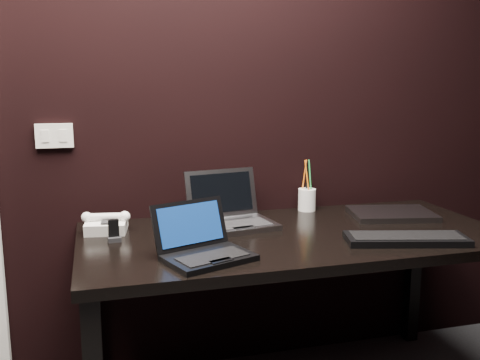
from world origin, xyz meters
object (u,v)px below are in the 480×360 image
object	(u,v)px
closed_laptop	(392,214)
mobile_phone	(114,233)
desk	(294,251)
silver_laptop	(231,216)
desk_phone	(106,224)
netbook	(203,248)
pen_cup	(307,199)
ext_keyboard	(406,239)

from	to	relation	value
closed_laptop	mobile_phone	xyz separation A→B (m)	(-1.23, -0.05, 0.02)
desk	silver_laptop	xyz separation A→B (m)	(-0.22, 0.17, 0.12)
desk_phone	mobile_phone	size ratio (longest dim) A/B	2.37
closed_laptop	silver_laptop	bearing A→B (deg)	177.01
mobile_phone	netbook	bearing A→B (deg)	-44.66
netbook	closed_laptop	world-z (taller)	netbook
silver_laptop	mobile_phone	world-z (taller)	silver_laptop
silver_laptop	pen_cup	distance (m)	0.45
silver_laptop	ext_keyboard	size ratio (longest dim) A/B	0.76
silver_laptop	closed_laptop	distance (m)	0.74
netbook	ext_keyboard	bearing A→B (deg)	-1.85
ext_keyboard	desk_phone	world-z (taller)	desk_phone
desk	mobile_phone	distance (m)	0.72
mobile_phone	ext_keyboard	bearing A→B (deg)	-16.26
desk	desk_phone	world-z (taller)	desk_phone
netbook	pen_cup	world-z (taller)	pen_cup
ext_keyboard	silver_laptop	bearing A→B (deg)	145.21
desk	ext_keyboard	world-z (taller)	ext_keyboard
desk_phone	mobile_phone	distance (m)	0.13
desk	ext_keyboard	bearing A→B (deg)	-32.81
desk_phone	ext_keyboard	bearing A→B (deg)	-22.01
netbook	desk_phone	distance (m)	0.52
desk_phone	pen_cup	xyz separation A→B (m)	(0.93, 0.13, 0.02)
netbook	ext_keyboard	xyz separation A→B (m)	(0.78, -0.03, -0.02)
ext_keyboard	desk_phone	size ratio (longest dim) A/B	2.41
ext_keyboard	desk_phone	bearing A→B (deg)	157.99
desk	mobile_phone	bearing A→B (deg)	173.71
silver_laptop	desk_phone	bearing A→B (deg)	175.79
silver_laptop	desk_phone	world-z (taller)	silver_laptop
netbook	ext_keyboard	size ratio (longest dim) A/B	0.74
desk	pen_cup	world-z (taller)	pen_cup
mobile_phone	pen_cup	world-z (taller)	pen_cup
desk_phone	pen_cup	distance (m)	0.94
desk	netbook	size ratio (longest dim) A/B	4.77
silver_laptop	closed_laptop	xyz separation A→B (m)	(0.74, -0.04, -0.03)
silver_laptop	closed_laptop	bearing A→B (deg)	-2.99
netbook	pen_cup	size ratio (longest dim) A/B	1.47
netbook	closed_laptop	bearing A→B (deg)	19.97
ext_keyboard	mobile_phone	bearing A→B (deg)	163.74
closed_laptop	mobile_phone	bearing A→B (deg)	-177.50
netbook	closed_laptop	xyz separation A→B (m)	(0.94, 0.34, -0.03)
desk	mobile_phone	xyz separation A→B (m)	(-0.71, 0.08, 0.11)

